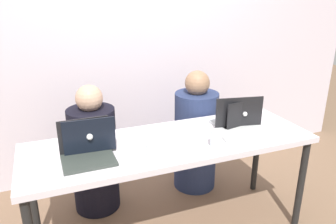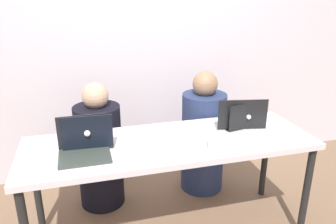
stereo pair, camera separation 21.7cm
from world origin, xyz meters
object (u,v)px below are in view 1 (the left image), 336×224
at_px(laptop_back_left, 89,142).
at_px(laptop_front_left, 87,151).
at_px(water_glass_right, 216,140).
at_px(water_glass_left, 151,152).
at_px(person_on_right, 196,137).
at_px(laptop_back_right, 236,119).
at_px(person_on_left, 94,156).
at_px(laptop_front_right, 243,126).

height_order(laptop_back_left, laptop_front_left, laptop_back_left).
relative_size(water_glass_right, water_glass_left, 1.19).
bearing_deg(laptop_back_left, water_glass_left, 144.74).
distance_m(person_on_right, laptop_front_left, 1.21).
xyz_separation_m(laptop_back_right, water_glass_right, (-0.32, -0.27, 0.00)).
bearing_deg(laptop_back_right, person_on_right, -87.71).
height_order(person_on_right, laptop_front_left, person_on_right).
bearing_deg(person_on_left, laptop_back_left, 70.25).
relative_size(person_on_left, person_on_right, 0.97).
bearing_deg(laptop_back_left, laptop_front_left, 78.65).
height_order(water_glass_right, water_glass_left, water_glass_right).
relative_size(person_on_right, laptop_back_right, 3.22).
distance_m(person_on_left, water_glass_left, 0.82).
xyz_separation_m(laptop_back_right, laptop_front_left, (-1.11, -0.14, 0.00)).
bearing_deg(laptop_back_left, laptop_front_right, 176.06).
bearing_deg(laptop_front_left, water_glass_left, -21.02).
bearing_deg(laptop_front_right, water_glass_left, -158.93).
relative_size(person_on_left, laptop_front_left, 3.44).
bearing_deg(person_on_left, laptop_front_right, 138.49).
xyz_separation_m(person_on_right, laptop_back_left, (-0.97, -0.46, 0.33)).
height_order(person_on_left, water_glass_right, person_on_left).
bearing_deg(person_on_right, water_glass_left, 59.69).
relative_size(laptop_back_left, laptop_front_right, 0.82).
height_order(laptop_back_right, laptop_front_right, laptop_front_right).
height_order(laptop_back_right, water_glass_right, laptop_back_right).
bearing_deg(water_glass_right, person_on_left, 133.09).
bearing_deg(water_glass_right, laptop_back_right, 40.15).
bearing_deg(person_on_right, laptop_back_right, 115.15).
relative_size(laptop_back_left, water_glass_left, 3.42).
relative_size(person_on_left, laptop_front_right, 2.69).
distance_m(laptop_back_right, laptop_front_right, 0.15).
bearing_deg(water_glass_left, laptop_back_left, 141.60).
height_order(person_on_right, water_glass_right, person_on_right).
height_order(person_on_left, laptop_front_right, person_on_left).
bearing_deg(laptop_front_left, laptop_back_right, 6.64).
distance_m(laptop_back_left, laptop_front_right, 1.05).
relative_size(laptop_front_right, water_glass_right, 3.49).
relative_size(person_on_right, water_glass_left, 11.50).
xyz_separation_m(laptop_front_left, water_glass_right, (0.79, -0.14, -0.00)).
xyz_separation_m(person_on_left, laptop_back_left, (-0.08, -0.46, 0.34)).
distance_m(laptop_back_right, water_glass_left, 0.80).
distance_m(laptop_back_right, laptop_back_left, 1.08).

